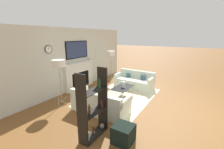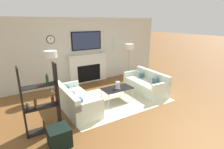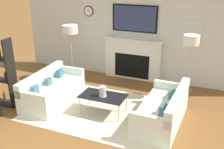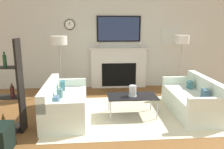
{
  "view_description": "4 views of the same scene",
  "coord_description": "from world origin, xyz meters",
  "px_view_note": "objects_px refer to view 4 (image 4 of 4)",
  "views": [
    {
      "loc": [
        -4.89,
        0.33,
        2.38
      ],
      "look_at": [
        0.19,
        3.46,
        0.83
      ],
      "focal_mm": 24.0,
      "sensor_mm": 36.0,
      "label": 1
    },
    {
      "loc": [
        -2.93,
        -1.62,
        2.56
      ],
      "look_at": [
        -0.02,
        3.11,
        0.85
      ],
      "focal_mm": 28.0,
      "sensor_mm": 36.0,
      "label": 2
    },
    {
      "loc": [
        2.2,
        -1.9,
        3.03
      ],
      "look_at": [
        0.02,
        3.45,
        0.72
      ],
      "focal_mm": 42.0,
      "sensor_mm": 36.0,
      "label": 3
    },
    {
      "loc": [
        -0.74,
        -1.41,
        1.84
      ],
      "look_at": [
        -0.35,
        3.35,
        0.79
      ],
      "focal_mm": 35.0,
      "sensor_mm": 36.0,
      "label": 4
    }
  ],
  "objects_px": {
    "couch_left": "(64,104)",
    "couch_right": "(192,100)",
    "coffee_table": "(132,97)",
    "hurricane_candle": "(133,91)",
    "floor_lamp_right": "(182,41)",
    "floor_lamp_left": "(59,41)"
  },
  "relations": [
    {
      "from": "couch_left",
      "to": "couch_right",
      "type": "relative_size",
      "value": 1.02
    },
    {
      "from": "couch_left",
      "to": "coffee_table",
      "type": "xyz_separation_m",
      "value": [
        1.41,
        -0.08,
        0.14
      ]
    },
    {
      "from": "couch_right",
      "to": "hurricane_candle",
      "type": "relative_size",
      "value": 7.82
    },
    {
      "from": "coffee_table",
      "to": "floor_lamp_right",
      "type": "height_order",
      "value": "floor_lamp_right"
    },
    {
      "from": "floor_lamp_left",
      "to": "floor_lamp_right",
      "type": "bearing_deg",
      "value": -0.0
    },
    {
      "from": "floor_lamp_left",
      "to": "floor_lamp_right",
      "type": "relative_size",
      "value": 0.99
    },
    {
      "from": "coffee_table",
      "to": "hurricane_candle",
      "type": "height_order",
      "value": "hurricane_candle"
    },
    {
      "from": "couch_left",
      "to": "couch_right",
      "type": "distance_m",
      "value": 2.76
    },
    {
      "from": "couch_left",
      "to": "couch_right",
      "type": "height_order",
      "value": "couch_right"
    },
    {
      "from": "coffee_table",
      "to": "floor_lamp_right",
      "type": "relative_size",
      "value": 0.63
    },
    {
      "from": "couch_right",
      "to": "coffee_table",
      "type": "xyz_separation_m",
      "value": [
        -1.35,
        -0.08,
        0.13
      ]
    },
    {
      "from": "couch_right",
      "to": "floor_lamp_left",
      "type": "height_order",
      "value": "floor_lamp_left"
    },
    {
      "from": "floor_lamp_left",
      "to": "floor_lamp_right",
      "type": "distance_m",
      "value": 3.3
    },
    {
      "from": "couch_right",
      "to": "hurricane_candle",
      "type": "bearing_deg",
      "value": -175.75
    },
    {
      "from": "couch_left",
      "to": "hurricane_candle",
      "type": "relative_size",
      "value": 7.99
    },
    {
      "from": "hurricane_candle",
      "to": "floor_lamp_left",
      "type": "bearing_deg",
      "value": 137.27
    },
    {
      "from": "hurricane_candle",
      "to": "floor_lamp_right",
      "type": "bearing_deg",
      "value": 44.06
    },
    {
      "from": "hurricane_candle",
      "to": "floor_lamp_right",
      "type": "distance_m",
      "value": 2.43
    },
    {
      "from": "couch_left",
      "to": "hurricane_candle",
      "type": "distance_m",
      "value": 1.44
    },
    {
      "from": "floor_lamp_left",
      "to": "couch_left",
      "type": "bearing_deg",
      "value": -79.33
    },
    {
      "from": "floor_lamp_right",
      "to": "coffee_table",
      "type": "bearing_deg",
      "value": -136.37
    },
    {
      "from": "couch_right",
      "to": "floor_lamp_left",
      "type": "relative_size",
      "value": 1.11
    }
  ]
}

